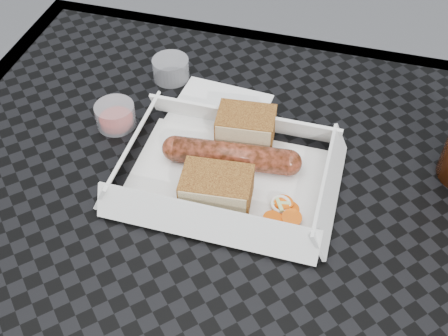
# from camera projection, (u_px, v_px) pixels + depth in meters

# --- Properties ---
(patio_table) EXTENTS (0.80, 0.80, 0.74)m
(patio_table) POSITION_uv_depth(u_px,v_px,m) (225.00, 284.00, 0.64)
(patio_table) COLOR black
(patio_table) RESTS_ON ground
(food_tray) EXTENTS (0.22, 0.15, 0.00)m
(food_tray) POSITION_uv_depth(u_px,v_px,m) (226.00, 178.00, 0.65)
(food_tray) COLOR white
(food_tray) RESTS_ON patio_table
(bratwurst) EXTENTS (0.16, 0.04, 0.03)m
(bratwurst) POSITION_uv_depth(u_px,v_px,m) (231.00, 156.00, 0.65)
(bratwurst) COLOR maroon
(bratwurst) RESTS_ON food_tray
(bread_near) EXTENTS (0.07, 0.06, 0.04)m
(bread_near) POSITION_uv_depth(u_px,v_px,m) (246.00, 128.00, 0.68)
(bread_near) COLOR #926124
(bread_near) RESTS_ON food_tray
(bread_far) EXTENTS (0.08, 0.06, 0.04)m
(bread_far) POSITION_uv_depth(u_px,v_px,m) (217.00, 189.00, 0.61)
(bread_far) COLOR #926124
(bread_far) RESTS_ON food_tray
(veg_garnish) EXTENTS (0.03, 0.03, 0.00)m
(veg_garnish) POSITION_uv_depth(u_px,v_px,m) (283.00, 213.00, 0.61)
(veg_garnish) COLOR #E05509
(veg_garnish) RESTS_ON food_tray
(napkin) EXTENTS (0.13, 0.13, 0.00)m
(napkin) POSITION_uv_depth(u_px,v_px,m) (217.00, 113.00, 0.73)
(napkin) COLOR white
(napkin) RESTS_ON patio_table
(condiment_cup_sauce) EXTENTS (0.05, 0.05, 0.03)m
(condiment_cup_sauce) POSITION_uv_depth(u_px,v_px,m) (115.00, 115.00, 0.71)
(condiment_cup_sauce) COLOR maroon
(condiment_cup_sauce) RESTS_ON patio_table
(condiment_cup_empty) EXTENTS (0.05, 0.05, 0.03)m
(condiment_cup_empty) POSITION_uv_depth(u_px,v_px,m) (171.00, 69.00, 0.77)
(condiment_cup_empty) COLOR silver
(condiment_cup_empty) RESTS_ON patio_table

